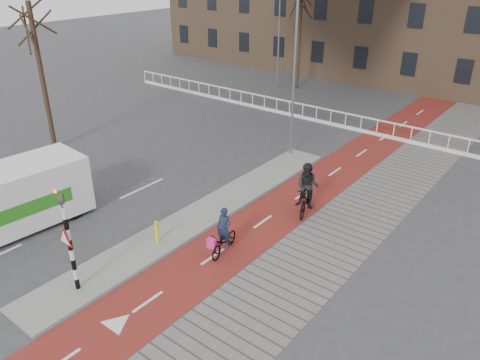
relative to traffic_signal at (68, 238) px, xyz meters
The scene contains 14 objects.
ground 2.90m from the traffic_signal, 73.47° to the left, with size 120.00×120.00×0.00m, color #38383A.
bike_lane 12.36m from the traffic_signal, 80.09° to the left, with size 2.50×60.00×0.01m, color maroon.
sidewalk 13.13m from the traffic_signal, 67.82° to the left, with size 3.00×60.00×0.01m, color slate.
curb_island 6.32m from the traffic_signal, 90.95° to the left, with size 1.80×16.00×0.12m, color gray.
traffic_signal is the anchor object (origin of this frame).
bollard 3.66m from the traffic_signal, 89.67° to the left, with size 0.12×0.12×0.84m, color yellow.
cyclist_near 5.20m from the traffic_signal, 63.41° to the left, with size 0.89×1.74×1.75m.
cyclist_far 9.29m from the traffic_signal, 70.71° to the left, with size 1.15×2.12×2.16m.
van 5.23m from the traffic_signal, behind, with size 2.75×5.86×2.45m.
railing 19.60m from the traffic_signal, 103.02° to the left, with size 28.00×0.10×0.99m.
tree_left 13.22m from the traffic_signal, 150.83° to the left, with size 0.26×0.26×7.55m, color black.
tree_mid 26.53m from the traffic_signal, 107.05° to the left, with size 0.24×0.24×7.85m, color black.
streetlight_near 13.61m from the traffic_signal, 93.12° to the left, with size 0.12×0.12×8.07m, color slate.
streetlight_left 26.09m from the traffic_signal, 110.24° to the left, with size 0.12×0.12×8.04m, color slate.
Camera 1 is at (10.63, -8.05, 9.57)m, focal length 35.00 mm.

